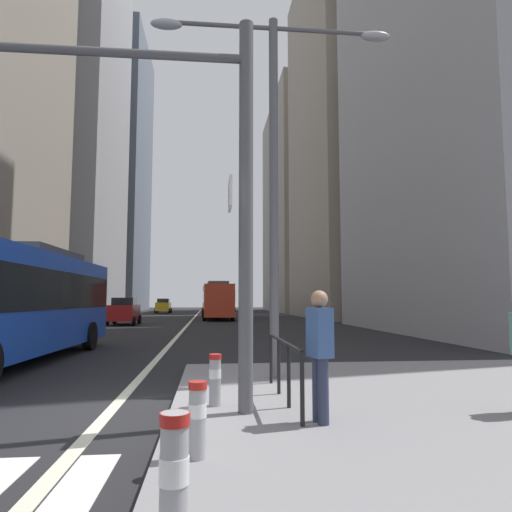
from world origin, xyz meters
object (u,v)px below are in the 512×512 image
object	(u,v)px
bollard_front	(174,480)
city_bus_red_receding	(217,299)
bollard_right	(215,377)
pedestrian_waiting	(320,348)
street_lamp_post	(274,142)
bollard_left	(197,415)
car_receding_far	(217,307)
car_oncoming_mid	(163,306)
city_bus_blue_oncoming	(10,298)
car_oncoming_far	(124,311)
traffic_signal_gantry	(114,145)
car_receding_near	(228,305)

from	to	relation	value
bollard_front	city_bus_red_receding	bearing A→B (deg)	88.79
bollard_right	pedestrian_waiting	bearing A→B (deg)	-39.31
street_lamp_post	bollard_left	xyz separation A→B (m)	(-1.49, -4.82, -4.69)
car_receding_far	pedestrian_waiting	size ratio (longest dim) A/B	2.55
car_oncoming_mid	bollard_front	bearing A→B (deg)	-84.23
pedestrian_waiting	city_bus_blue_oncoming	bearing A→B (deg)	134.11
city_bus_red_receding	street_lamp_post	bearing A→B (deg)	-88.71
street_lamp_post	city_bus_blue_oncoming	bearing A→B (deg)	152.09
city_bus_red_receding	car_oncoming_far	world-z (taller)	city_bus_red_receding
city_bus_red_receding	bollard_left	distance (m)	37.89
car_oncoming_mid	pedestrian_waiting	world-z (taller)	car_oncoming_mid
city_bus_blue_oncoming	bollard_left	size ratio (longest dim) A/B	14.62
car_oncoming_far	street_lamp_post	xyz separation A→B (m)	(7.55, -24.27, 4.29)
city_bus_blue_oncoming	pedestrian_waiting	distance (m)	10.15
city_bus_blue_oncoming	car_oncoming_mid	distance (m)	49.43
traffic_signal_gantry	bollard_left	size ratio (longest dim) A/B	7.63
city_bus_red_receding	bollard_left	world-z (taller)	city_bus_red_receding
car_receding_near	bollard_front	distance (m)	64.75
bollard_left	city_bus_red_receding	bearing A→B (deg)	88.87
car_receding_near	car_oncoming_far	distance (m)	34.81
car_receding_near	traffic_signal_gantry	bearing A→B (deg)	-93.86
bollard_right	pedestrian_waiting	size ratio (longest dim) A/B	0.45
traffic_signal_gantry	bollard_right	distance (m)	3.86
bollard_left	car_oncoming_far	bearing A→B (deg)	101.77
bollard_right	bollard_left	bearing A→B (deg)	-95.08
car_oncoming_mid	city_bus_red_receding	bearing A→B (deg)	-71.03
car_receding_far	bollard_front	world-z (taller)	car_receding_far
car_oncoming_far	bollard_right	size ratio (longest dim) A/B	5.16
pedestrian_waiting	city_bus_red_receding	bearing A→B (deg)	91.35
street_lamp_post	bollard_front	xyz separation A→B (m)	(-1.59, -6.75, -4.62)
car_oncoming_mid	car_receding_near	bearing A→B (deg)	28.48
car_receding_far	bollard_right	size ratio (longest dim) A/B	5.69
city_bus_red_receding	city_bus_blue_oncoming	bearing A→B (deg)	-101.90
city_bus_blue_oncoming	street_lamp_post	world-z (taller)	street_lamp_post
traffic_signal_gantry	bollard_right	bearing A→B (deg)	18.29
car_receding_near	car_receding_far	xyz separation A→B (m)	(-1.92, -15.16, 0.00)
street_lamp_post	bollard_front	bearing A→B (deg)	-103.24
bollard_front	bollard_left	distance (m)	1.94
bollard_front	car_oncoming_far	bearing A→B (deg)	100.89
car_receding_far	car_oncoming_far	distance (m)	19.76
traffic_signal_gantry	street_lamp_post	xyz separation A→B (m)	(2.82, 2.96, 1.18)
city_bus_red_receding	car_receding_far	xyz separation A→B (m)	(0.12, 9.73, -0.85)
traffic_signal_gantry	bollard_front	distance (m)	5.26
city_bus_red_receding	bollard_front	size ratio (longest dim) A/B	11.91
car_receding_far	street_lamp_post	world-z (taller)	street_lamp_post
car_oncoming_mid	car_receding_far	bearing A→B (deg)	-55.78
city_bus_blue_oncoming	city_bus_red_receding	world-z (taller)	same
city_bus_red_receding	street_lamp_post	xyz separation A→B (m)	(0.74, -33.04, 3.45)
car_oncoming_mid	street_lamp_post	world-z (taller)	street_lamp_post
city_bus_red_receding	car_receding_near	xyz separation A→B (m)	(2.04, 24.89, -0.85)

